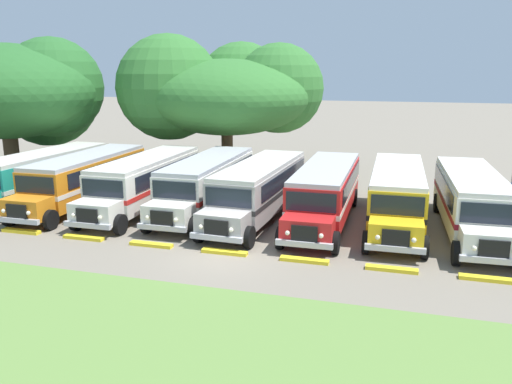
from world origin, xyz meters
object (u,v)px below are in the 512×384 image
(parked_bus_slot_2, at_px, (145,180))
(parked_bus_slot_0, at_px, (43,173))
(parked_bus_slot_3, at_px, (207,181))
(broad_shade_tree, at_px, (224,92))
(parked_bus_slot_1, at_px, (85,177))
(parked_bus_slot_7, at_px, (471,199))
(parked_bus_slot_4, at_px, (259,187))
(secondary_tree, at_px, (16,90))
(parked_bus_slot_6, at_px, (397,193))
(parked_bus_slot_5, at_px, (325,191))

(parked_bus_slot_2, bearing_deg, parked_bus_slot_0, -89.71)
(parked_bus_slot_3, relative_size, broad_shade_tree, 0.75)
(parked_bus_slot_1, xyz_separation_m, parked_bus_slot_2, (3.70, 0.27, 0.00))
(parked_bus_slot_1, distance_m, parked_bus_slot_7, 20.83)
(parked_bus_slot_1, height_order, parked_bus_slot_7, same)
(parked_bus_slot_4, bearing_deg, parked_bus_slot_1, -86.19)
(parked_bus_slot_1, distance_m, secondary_tree, 12.76)
(parked_bus_slot_0, xyz_separation_m, parked_bus_slot_4, (13.42, 0.02, 0.00))
(parked_bus_slot_2, distance_m, parked_bus_slot_3, 3.51)
(parked_bus_slot_0, xyz_separation_m, parked_bus_slot_3, (10.23, 0.68, 0.00))
(parked_bus_slot_6, bearing_deg, parked_bus_slot_2, -88.35)
(parked_bus_slot_2, height_order, broad_shade_tree, broad_shade_tree)
(parked_bus_slot_2, distance_m, parked_bus_slot_7, 17.12)
(parked_bus_slot_3, xyz_separation_m, parked_bus_slot_6, (10.21, 0.05, 0.00))
(parked_bus_slot_7, height_order, secondary_tree, secondary_tree)
(parked_bus_slot_1, bearing_deg, parked_bus_slot_6, 92.32)
(parked_bus_slot_6, bearing_deg, parked_bus_slot_7, 83.81)
(parked_bus_slot_5, bearing_deg, secondary_tree, -105.02)
(broad_shade_tree, bearing_deg, parked_bus_slot_4, -62.36)
(parked_bus_slot_2, xyz_separation_m, secondary_tree, (-13.60, 6.39, 4.54))
(parked_bus_slot_0, xyz_separation_m, parked_bus_slot_6, (20.44, 0.72, 0.00))
(parked_bus_slot_6, height_order, broad_shade_tree, broad_shade_tree)
(parked_bus_slot_6, bearing_deg, parked_bus_slot_5, -83.55)
(parked_bus_slot_0, bearing_deg, parked_bus_slot_2, 93.26)
(parked_bus_slot_2, bearing_deg, parked_bus_slot_6, 92.44)
(parked_bus_slot_2, relative_size, parked_bus_slot_6, 1.00)
(broad_shade_tree, bearing_deg, secondary_tree, -162.20)
(parked_bus_slot_4, distance_m, parked_bus_slot_6, 7.06)
(parked_bus_slot_7, height_order, broad_shade_tree, broad_shade_tree)
(parked_bus_slot_4, height_order, parked_bus_slot_5, same)
(parked_bus_slot_0, bearing_deg, secondary_tree, -130.74)
(parked_bus_slot_1, height_order, parked_bus_slot_6, same)
(parked_bus_slot_3, height_order, parked_bus_slot_7, same)
(parked_bus_slot_1, relative_size, parked_bus_slot_2, 1.00)
(parked_bus_slot_7, relative_size, broad_shade_tree, 0.75)
(parked_bus_slot_1, relative_size, secondary_tree, 0.74)
(parked_bus_slot_1, xyz_separation_m, parked_bus_slot_3, (7.16, 0.88, 0.00))
(parked_bus_slot_3, distance_m, parked_bus_slot_7, 13.66)
(broad_shade_tree, xyz_separation_m, secondary_tree, (-14.45, -4.64, 0.11))
(parked_bus_slot_1, bearing_deg, parked_bus_slot_2, 93.45)
(broad_shade_tree, relative_size, secondary_tree, 0.99)
(parked_bus_slot_2, bearing_deg, parked_bus_slot_4, 89.26)
(parked_bus_slot_1, distance_m, broad_shade_tree, 12.96)
(parked_bus_slot_3, distance_m, secondary_tree, 18.57)
(parked_bus_slot_3, height_order, secondary_tree, secondary_tree)
(parked_bus_slot_4, distance_m, parked_bus_slot_5, 3.48)
(parked_bus_slot_1, relative_size, broad_shade_tree, 0.75)
(secondary_tree, bearing_deg, parked_bus_slot_2, -25.16)
(parked_bus_slot_7, bearing_deg, parked_bus_slot_2, -91.32)
(parked_bus_slot_2, height_order, secondary_tree, secondary_tree)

